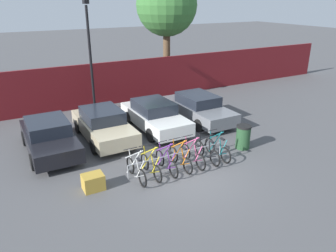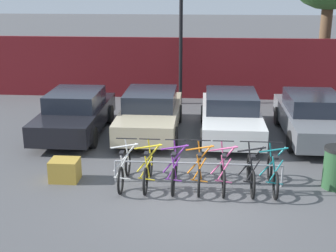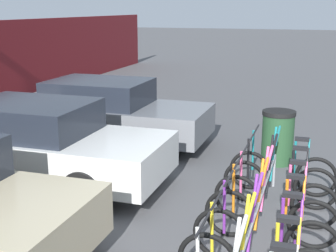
# 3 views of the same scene
# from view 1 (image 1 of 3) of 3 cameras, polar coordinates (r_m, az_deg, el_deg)

# --- Properties ---
(ground_plane) EXTENTS (120.00, 120.00, 0.00)m
(ground_plane) POSITION_cam_1_polar(r_m,az_deg,el_deg) (12.18, 2.93, -8.42)
(ground_plane) COLOR #4C4C4F
(hoarding_wall) EXTENTS (36.00, 0.16, 2.54)m
(hoarding_wall) POSITION_cam_1_polar(r_m,az_deg,el_deg) (19.86, -11.64, 7.09)
(hoarding_wall) COLOR maroon
(hoarding_wall) RESTS_ON ground
(bike_rack) EXTENTS (4.11, 0.04, 0.57)m
(bike_rack) POSITION_cam_1_polar(r_m,az_deg,el_deg) (12.49, 1.65, -5.03)
(bike_rack) COLOR gray
(bike_rack) RESTS_ON ground
(bicycle_white) EXTENTS (0.68, 1.71, 1.05)m
(bicycle_white) POSITION_cam_1_polar(r_m,az_deg,el_deg) (11.72, -5.58, -7.68)
(bicycle_white) COLOR black
(bicycle_white) RESTS_ON ground
(bicycle_yellow) EXTENTS (0.68, 1.71, 1.05)m
(bicycle_yellow) POSITION_cam_1_polar(r_m,az_deg,el_deg) (11.93, -3.00, -7.04)
(bicycle_yellow) COLOR black
(bicycle_yellow) RESTS_ON ground
(bicycle_purple) EXTENTS (0.68, 1.71, 1.05)m
(bicycle_purple) POSITION_cam_1_polar(r_m,az_deg,el_deg) (12.18, -0.27, -6.35)
(bicycle_purple) COLOR black
(bicycle_purple) RESTS_ON ground
(bicycle_orange) EXTENTS (0.68, 1.71, 1.05)m
(bicycle_orange) POSITION_cam_1_polar(r_m,az_deg,el_deg) (12.45, 2.16, -5.73)
(bicycle_orange) COLOR black
(bicycle_orange) RESTS_ON ground
(bicycle_pink) EXTENTS (0.68, 1.71, 1.05)m
(bicycle_pink) POSITION_cam_1_polar(r_m,az_deg,el_deg) (12.72, 4.36, -5.15)
(bicycle_pink) COLOR black
(bicycle_pink) RESTS_ON ground
(bicycle_black) EXTENTS (0.68, 1.71, 1.05)m
(bicycle_black) POSITION_cam_1_polar(r_m,az_deg,el_deg) (13.06, 6.80, -4.49)
(bicycle_black) COLOR black
(bicycle_black) RESTS_ON ground
(bicycle_teal) EXTENTS (0.68, 1.71, 1.05)m
(bicycle_teal) POSITION_cam_1_polar(r_m,az_deg,el_deg) (13.34, 8.60, -4.01)
(bicycle_teal) COLOR black
(bicycle_teal) RESTS_ON ground
(car_black) EXTENTS (1.91, 4.35, 1.40)m
(car_black) POSITION_cam_1_polar(r_m,az_deg,el_deg) (14.43, -20.00, -1.74)
(car_black) COLOR black
(car_black) RESTS_ON ground
(car_beige) EXTENTS (1.91, 4.42, 1.40)m
(car_beige) POSITION_cam_1_polar(r_m,az_deg,el_deg) (15.13, -11.21, 0.26)
(car_beige) COLOR #C1B28E
(car_beige) RESTS_ON ground
(car_white) EXTENTS (1.91, 4.47, 1.40)m
(car_white) POSITION_cam_1_polar(r_m,az_deg,el_deg) (15.99, -2.35, 1.85)
(car_white) COLOR silver
(car_white) RESTS_ON ground
(car_grey) EXTENTS (1.91, 4.56, 1.40)m
(car_grey) POSITION_cam_1_polar(r_m,az_deg,el_deg) (17.19, 5.33, 3.19)
(car_grey) COLOR slate
(car_grey) RESTS_ON ground
(lamp_post) EXTENTS (0.24, 0.44, 5.96)m
(lamp_post) POSITION_cam_1_polar(r_m,az_deg,el_deg) (18.30, -13.42, 12.35)
(lamp_post) COLOR black
(lamp_post) RESTS_ON ground
(trash_bin) EXTENTS (0.63, 0.63, 1.03)m
(trash_bin) POSITION_cam_1_polar(r_m,az_deg,el_deg) (14.34, 12.95, -1.85)
(trash_bin) COLOR #234728
(trash_bin) RESTS_ON ground
(cargo_crate) EXTENTS (0.70, 0.56, 0.55)m
(cargo_crate) POSITION_cam_1_polar(r_m,az_deg,el_deg) (11.46, -12.89, -9.49)
(cargo_crate) COLOR #B28C33
(cargo_crate) RESTS_ON ground
(tree_behind_hoarding) EXTENTS (4.06, 4.06, 7.62)m
(tree_behind_hoarding) POSITION_cam_1_polar(r_m,az_deg,el_deg) (23.06, -0.25, 20.21)
(tree_behind_hoarding) COLOR brown
(tree_behind_hoarding) RESTS_ON ground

